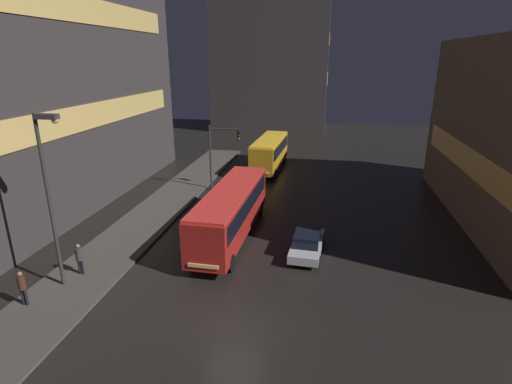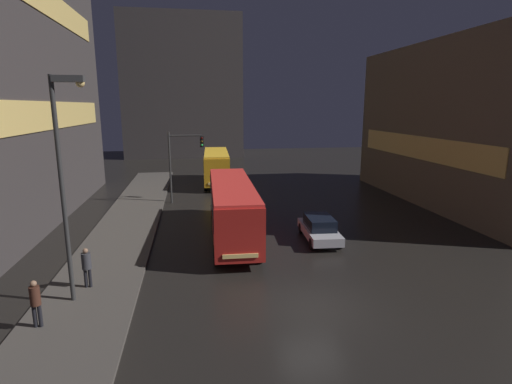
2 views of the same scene
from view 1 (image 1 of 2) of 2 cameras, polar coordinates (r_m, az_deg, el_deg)
name	(u,v)px [view 1 (image 1 of 2)]	position (r m, az deg, el deg)	size (l,w,h in m)	color
ground_plane	(234,328)	(18.63, -3.13, -18.88)	(120.00, 120.00, 0.00)	black
sidewalk_left	(142,224)	(29.60, -15.92, -4.47)	(4.00, 48.00, 0.15)	#47423D
building_left_tower	(27,68)	(35.38, -29.86, 15.14)	(10.07, 30.74, 21.24)	#383333
building_far_backdrop	(272,62)	(68.37, 2.33, 18.09)	(18.07, 12.00, 21.35)	#383333
bus_near	(231,208)	(25.94, -3.59, -2.30)	(2.81, 11.49, 3.37)	#AD1E19
bus_far	(270,151)	(42.16, 1.96, 5.93)	(2.83, 9.52, 3.35)	orange
car_taxi	(307,242)	(24.50, 7.33, -7.13)	(2.02, 4.48, 1.46)	#B7B7BC
pedestrian_near	(22,286)	(22.16, -30.43, -11.45)	(0.49, 0.49, 1.76)	black
pedestrian_mid	(79,256)	(23.70, -23.93, -8.37)	(0.54, 0.54, 1.77)	black
traffic_light_main	(221,147)	(35.04, -5.03, 6.39)	(2.86, 0.35, 5.84)	#2D2D2D
street_lamp_sidewalk	(50,179)	(21.31, -27.41, 1.64)	(1.25, 0.36, 8.83)	#2D2D2D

